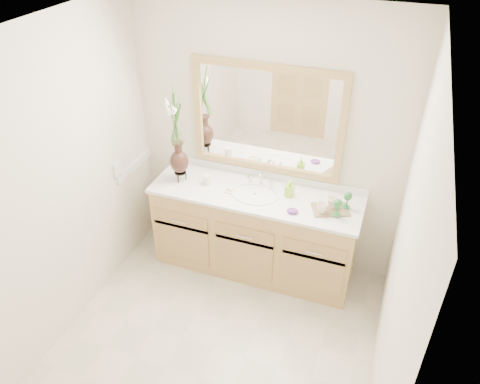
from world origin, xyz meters
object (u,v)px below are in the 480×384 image
at_px(tumbler, 207,179).
at_px(tray, 330,209).
at_px(flower_vase, 176,126).
at_px(soap_bottle, 290,189).

distance_m(tumbler, tray, 1.11).
xyz_separation_m(flower_vase, soap_bottle, (0.99, 0.09, -0.46)).
bearing_deg(soap_bottle, tumbler, -169.64).
xyz_separation_m(flower_vase, tray, (1.36, -0.00, -0.53)).
height_order(flower_vase, soap_bottle, flower_vase).
distance_m(flower_vase, tumbler, 0.55).
height_order(tumbler, soap_bottle, soap_bottle).
bearing_deg(tumbler, tray, -1.18).
bearing_deg(soap_bottle, tray, -8.54).
height_order(flower_vase, tumbler, flower_vase).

